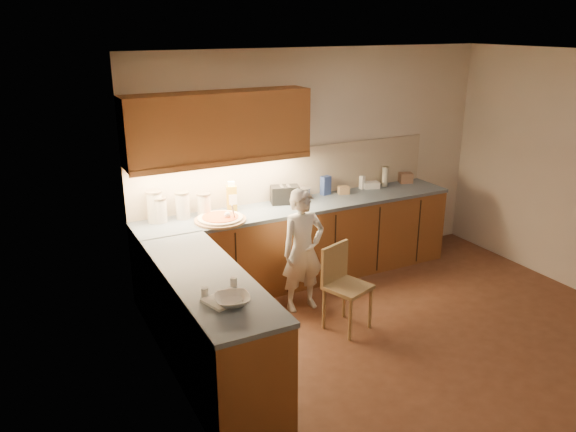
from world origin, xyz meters
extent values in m
plane|color=#58301E|center=(0.00, 0.00, 0.00)|extent=(4.50, 4.50, 0.00)
cube|color=beige|center=(0.00, 2.00, 1.30)|extent=(4.50, 0.04, 2.60)
cube|color=beige|center=(-2.25, 0.00, 1.30)|extent=(0.04, 4.00, 2.60)
cube|color=white|center=(0.00, 0.00, 2.60)|extent=(4.50, 4.00, 0.04)
cube|color=brown|center=(-0.38, 1.70, 0.44)|extent=(3.75, 0.60, 0.88)
cube|color=brown|center=(-1.95, 0.40, 0.44)|extent=(0.60, 2.00, 0.88)
cube|color=#4C5A6C|center=(-0.37, 1.70, 0.90)|extent=(3.77, 0.62, 0.04)
cube|color=#4C5A6C|center=(-1.95, 0.40, 0.90)|extent=(0.62, 2.02, 0.04)
cube|color=black|center=(-1.90, 1.40, 0.44)|extent=(0.02, 0.01, 0.80)
cube|color=black|center=(-1.30, 1.40, 0.44)|extent=(0.02, 0.01, 0.80)
cube|color=black|center=(-0.70, 1.40, 0.44)|extent=(0.02, 0.01, 0.80)
cube|color=black|center=(-0.10, 1.40, 0.44)|extent=(0.02, 0.01, 0.80)
cube|color=black|center=(0.50, 1.40, 0.44)|extent=(0.02, 0.01, 0.80)
cube|color=black|center=(1.10, 1.40, 0.44)|extent=(0.02, 0.01, 0.80)
cube|color=beige|center=(-0.38, 1.99, 1.21)|extent=(3.75, 0.02, 0.58)
cube|color=brown|center=(-1.27, 1.82, 1.85)|extent=(1.95, 0.35, 0.70)
cube|color=brown|center=(-1.27, 1.65, 1.50)|extent=(1.95, 0.02, 0.06)
cylinder|color=tan|center=(-1.38, 1.59, 0.93)|extent=(0.53, 0.53, 0.02)
cylinder|color=beige|center=(-1.38, 1.59, 0.95)|extent=(0.47, 0.47, 0.02)
cylinder|color=#CF491B|center=(-1.38, 1.59, 0.97)|extent=(0.37, 0.37, 0.01)
sphere|color=white|center=(-1.32, 1.54, 0.99)|extent=(0.07, 0.07, 0.07)
cylinder|color=white|center=(-1.28, 1.48, 1.02)|extent=(0.09, 0.11, 0.22)
imported|color=silver|center=(-0.69, 1.08, 0.65)|extent=(0.48, 0.32, 1.29)
cylinder|color=tan|center=(-0.61, 0.30, 0.21)|extent=(0.03, 0.03, 0.43)
cylinder|color=tan|center=(-0.31, 0.40, 0.21)|extent=(0.03, 0.03, 0.43)
cylinder|color=tan|center=(-0.72, 0.60, 0.21)|extent=(0.03, 0.03, 0.43)
cylinder|color=tan|center=(-0.41, 0.71, 0.21)|extent=(0.03, 0.03, 0.43)
cube|color=tan|center=(-0.51, 0.50, 0.44)|extent=(0.48, 0.48, 0.04)
cube|color=tan|center=(-0.57, 0.66, 0.65)|extent=(0.37, 0.16, 0.38)
imported|color=white|center=(-1.95, -0.15, 0.95)|extent=(0.31, 0.31, 0.06)
cylinder|color=silver|center=(-1.98, 1.86, 1.08)|extent=(0.16, 0.16, 0.31)
cylinder|color=gray|center=(-1.98, 1.86, 1.24)|extent=(0.17, 0.17, 0.02)
cylinder|color=white|center=(-1.94, 1.83, 1.04)|extent=(0.14, 0.14, 0.24)
cylinder|color=gray|center=(-1.94, 1.83, 1.17)|extent=(0.15, 0.15, 0.02)
cylinder|color=silver|center=(-1.70, 1.84, 1.05)|extent=(0.14, 0.14, 0.27)
cylinder|color=tan|center=(-1.70, 1.84, 1.20)|extent=(0.15, 0.15, 0.02)
cylinder|color=silver|center=(-1.47, 1.83, 1.03)|extent=(0.14, 0.14, 0.23)
cylinder|color=gray|center=(-1.47, 1.83, 1.16)|extent=(0.15, 0.15, 0.02)
cube|color=gold|center=(-1.16, 1.84, 1.06)|extent=(0.13, 0.11, 0.28)
cube|color=white|center=(-1.16, 1.84, 1.23)|extent=(0.08, 0.07, 0.05)
cube|color=black|center=(-0.52, 1.81, 1.02)|extent=(0.35, 0.26, 0.20)
cube|color=#A5A5AA|center=(-0.56, 1.83, 1.12)|extent=(0.07, 0.14, 0.00)
cube|color=#A5A5AA|center=(-0.49, 1.80, 1.12)|extent=(0.07, 0.14, 0.00)
cylinder|color=silver|center=(-0.26, 1.87, 0.98)|extent=(0.17, 0.17, 0.13)
cylinder|color=silver|center=(-0.26, 1.87, 1.05)|extent=(0.18, 0.18, 0.01)
cube|color=#2F468F|center=(0.06, 1.90, 1.03)|extent=(0.12, 0.10, 0.22)
cube|color=tan|center=(0.27, 1.82, 0.97)|extent=(0.15, 0.12, 0.09)
cube|color=white|center=(0.58, 1.90, 1.00)|extent=(0.06, 0.06, 0.16)
cube|color=white|center=(0.70, 1.88, 0.96)|extent=(0.22, 0.18, 0.08)
cylinder|color=beige|center=(0.90, 1.86, 1.04)|extent=(0.08, 0.08, 0.24)
cylinder|color=gray|center=(0.90, 1.86, 1.17)|extent=(0.08, 0.08, 0.02)
cube|color=#9A6E52|center=(1.24, 1.88, 0.98)|extent=(0.19, 0.17, 0.12)
cube|color=white|center=(-1.97, -0.07, 0.93)|extent=(0.35, 0.31, 0.02)
cylinder|color=silver|center=(-2.09, 0.05, 0.96)|extent=(0.07, 0.07, 0.07)
cylinder|color=white|center=(-1.83, 0.13, 0.96)|extent=(0.06, 0.06, 0.07)
camera|label=1|loc=(-3.26, -3.56, 2.86)|focal=35.00mm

